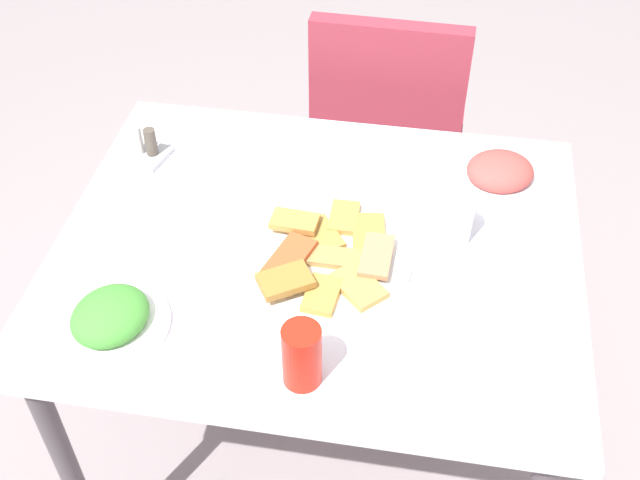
% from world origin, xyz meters
% --- Properties ---
extents(ground_plane, '(6.00, 6.00, 0.00)m').
position_xyz_m(ground_plane, '(0.00, 0.00, 0.00)').
color(ground_plane, gray).
extents(dining_table, '(1.03, 0.84, 0.75)m').
position_xyz_m(dining_table, '(0.00, 0.00, 0.66)').
color(dining_table, white).
rests_on(dining_table, ground_plane).
extents(dining_chair, '(0.43, 0.44, 0.91)m').
position_xyz_m(dining_chair, '(0.08, 0.73, 0.51)').
color(dining_chair, '#992E3D').
rests_on(dining_chair, ground_plane).
extents(pide_platter, '(0.34, 0.34, 0.04)m').
position_xyz_m(pide_platter, '(0.03, -0.05, 0.77)').
color(pide_platter, white).
rests_on(pide_platter, dining_table).
extents(salad_plate_greens, '(0.23, 0.23, 0.07)m').
position_xyz_m(salad_plate_greens, '(0.35, 0.26, 0.77)').
color(salad_plate_greens, white).
rests_on(salad_plate_greens, dining_table).
extents(salad_plate_rice, '(0.21, 0.21, 0.06)m').
position_xyz_m(salad_plate_rice, '(-0.32, -0.27, 0.77)').
color(salad_plate_rice, white).
rests_on(salad_plate_rice, dining_table).
extents(soda_can, '(0.08, 0.08, 0.12)m').
position_xyz_m(soda_can, '(0.03, -0.32, 0.81)').
color(soda_can, red).
rests_on(soda_can, dining_table).
extents(drinking_glass, '(0.07, 0.07, 0.11)m').
position_xyz_m(drinking_glass, '(0.26, 0.06, 0.81)').
color(drinking_glass, silver).
rests_on(drinking_glass, dining_table).
extents(paper_napkin, '(0.15, 0.15, 0.00)m').
position_xyz_m(paper_napkin, '(0.36, -0.09, 0.75)').
color(paper_napkin, white).
rests_on(paper_napkin, dining_table).
extents(fork, '(0.16, 0.04, 0.00)m').
position_xyz_m(fork, '(0.36, -0.11, 0.76)').
color(fork, silver).
rests_on(fork, paper_napkin).
extents(spoon, '(0.18, 0.05, 0.00)m').
position_xyz_m(spoon, '(0.36, -0.07, 0.76)').
color(spoon, silver).
rests_on(spoon, paper_napkin).
extents(condiment_caddy, '(0.11, 0.11, 0.08)m').
position_xyz_m(condiment_caddy, '(-0.42, 0.21, 0.78)').
color(condiment_caddy, '#B2B2B7').
rests_on(condiment_caddy, dining_table).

